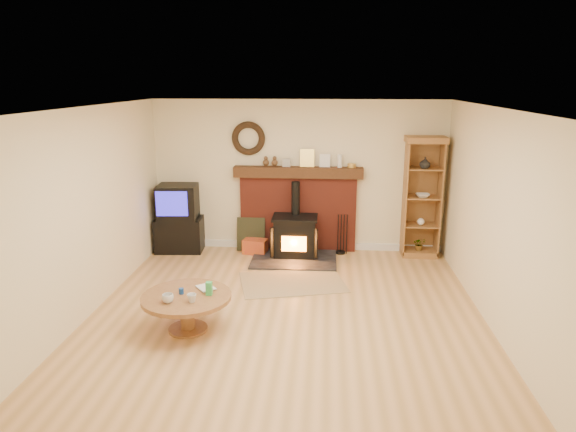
# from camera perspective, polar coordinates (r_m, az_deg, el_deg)

# --- Properties ---
(ground) EXTENTS (5.50, 5.50, 0.00)m
(ground) POSITION_cam_1_polar(r_m,az_deg,el_deg) (6.65, -0.27, -11.09)
(ground) COLOR tan
(ground) RESTS_ON ground
(room_shell) EXTENTS (5.02, 5.52, 2.61)m
(room_shell) POSITION_cam_1_polar(r_m,az_deg,el_deg) (6.19, -0.38, 3.75)
(room_shell) COLOR beige
(room_shell) RESTS_ON ground
(chimney_breast) EXTENTS (2.20, 0.22, 1.78)m
(chimney_breast) POSITION_cam_1_polar(r_m,az_deg,el_deg) (8.89, 1.13, 1.18)
(chimney_breast) COLOR maroon
(chimney_breast) RESTS_ON ground
(wood_stove) EXTENTS (1.40, 1.00, 1.26)m
(wood_stove) POSITION_cam_1_polar(r_m,az_deg,el_deg) (8.64, 0.76, -2.42)
(wood_stove) COLOR black
(wood_stove) RESTS_ON ground
(area_rug) EXTENTS (1.70, 1.36, 0.01)m
(area_rug) POSITION_cam_1_polar(r_m,az_deg,el_deg) (7.67, 0.47, -7.36)
(area_rug) COLOR brown
(area_rug) RESTS_ON ground
(tv_unit) EXTENTS (0.84, 0.62, 1.17)m
(tv_unit) POSITION_cam_1_polar(r_m,az_deg,el_deg) (9.11, -12.04, -0.38)
(tv_unit) COLOR black
(tv_unit) RESTS_ON ground
(curio_cabinet) EXTENTS (0.65, 0.47, 2.03)m
(curio_cabinet) POSITION_cam_1_polar(r_m,az_deg,el_deg) (8.86, 14.64, 2.05)
(curio_cabinet) COLOR olive
(curio_cabinet) RESTS_ON ground
(firelog_box) EXTENTS (0.44, 0.32, 0.25)m
(firelog_box) POSITION_cam_1_polar(r_m,az_deg,el_deg) (8.89, -3.66, -3.39)
(firelog_box) COLOR orange
(firelog_box) RESTS_ON ground
(leaning_painting) EXTENTS (0.49, 0.13, 0.59)m
(leaning_painting) POSITION_cam_1_polar(r_m,az_deg,el_deg) (8.99, -4.14, -2.04)
(leaning_painting) COLOR black
(leaning_painting) RESTS_ON ground
(fire_tools) EXTENTS (0.19, 0.16, 0.70)m
(fire_tools) POSITION_cam_1_polar(r_m,az_deg,el_deg) (8.90, 5.93, -3.22)
(fire_tools) COLOR black
(fire_tools) RESTS_ON ground
(coffee_table) EXTENTS (1.07, 1.07, 0.61)m
(coffee_table) POSITION_cam_1_polar(r_m,az_deg,el_deg) (6.27, -11.20, -9.35)
(coffee_table) COLOR brown
(coffee_table) RESTS_ON ground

